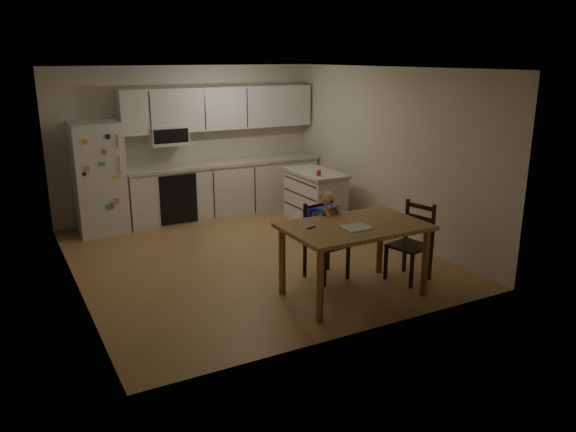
# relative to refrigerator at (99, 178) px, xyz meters

# --- Properties ---
(room) EXTENTS (4.52, 5.01, 2.51)m
(room) POSITION_rel_refrigerator_xyz_m (1.55, -1.67, 0.40)
(room) COLOR #9A7646
(room) RESTS_ON ground
(refrigerator) EXTENTS (0.72, 0.70, 1.70)m
(refrigerator) POSITION_rel_refrigerator_xyz_m (0.00, 0.00, 0.00)
(refrigerator) COLOR silver
(refrigerator) RESTS_ON ground
(kitchen_run) EXTENTS (3.37, 0.62, 2.15)m
(kitchen_run) POSITION_rel_refrigerator_xyz_m (2.05, 0.09, 0.03)
(kitchen_run) COLOR silver
(kitchen_run) RESTS_ON ground
(kitchen_island) EXTENTS (0.61, 1.17, 0.86)m
(kitchen_island) POSITION_rel_refrigerator_xyz_m (3.15, -1.17, -0.42)
(kitchen_island) COLOR silver
(kitchen_island) RESTS_ON ground
(red_cup) EXTENTS (0.07, 0.07, 0.09)m
(red_cup) POSITION_rel_refrigerator_xyz_m (3.03, -1.49, 0.05)
(red_cup) COLOR red
(red_cup) RESTS_ON kitchen_island
(dining_table) EXTENTS (1.57, 1.01, 0.84)m
(dining_table) POSITION_rel_refrigerator_xyz_m (2.05, -3.85, -0.12)
(dining_table) COLOR brown
(dining_table) RESTS_ON ground
(napkin) EXTENTS (0.31, 0.27, 0.01)m
(napkin) POSITION_rel_refrigerator_xyz_m (2.00, -3.96, -0.00)
(napkin) COLOR silver
(napkin) RESTS_ON dining_table
(toddler_spoon) EXTENTS (0.12, 0.06, 0.02)m
(toddler_spoon) POSITION_rel_refrigerator_xyz_m (1.55, -3.74, -0.00)
(toddler_spoon) COLOR #2F1EC4
(toddler_spoon) RESTS_ON dining_table
(chair_booster) EXTENTS (0.47, 0.47, 1.10)m
(chair_booster) POSITION_rel_refrigerator_xyz_m (2.05, -3.23, -0.18)
(chair_booster) COLOR black
(chair_booster) RESTS_ON ground
(chair_side) EXTENTS (0.51, 0.51, 0.95)m
(chair_side) POSITION_rel_refrigerator_xyz_m (2.99, -3.78, -0.31)
(chair_side) COLOR black
(chair_side) RESTS_ON ground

